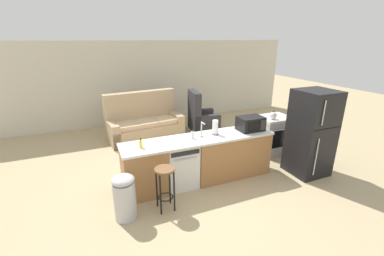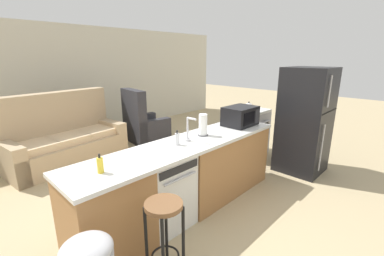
{
  "view_description": "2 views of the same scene",
  "coord_description": "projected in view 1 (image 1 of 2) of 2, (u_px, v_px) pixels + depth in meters",
  "views": [
    {
      "loc": [
        -1.7,
        -4.06,
        2.66
      ],
      "look_at": [
        0.11,
        0.26,
        1.01
      ],
      "focal_mm": 24.0,
      "sensor_mm": 36.0,
      "label": 1
    },
    {
      "loc": [
        -1.89,
        -2.06,
        1.89
      ],
      "look_at": [
        0.48,
        0.23,
        0.97
      ],
      "focal_mm": 24.0,
      "sensor_mm": 36.0,
      "label": 2
    }
  ],
  "objects": [
    {
      "name": "bar_stool",
      "position": [
        165.0,
        180.0,
        4.06
      ],
      "size": [
        0.32,
        0.32,
        0.74
      ],
      "color": "brown",
      "rests_on": "ground_plane"
    },
    {
      "name": "kettle",
      "position": [
        273.0,
        115.0,
        5.87
      ],
      "size": [
        0.21,
        0.17,
        0.19
      ],
      "color": "silver",
      "rests_on": "stove_range"
    },
    {
      "name": "stove_range",
      "position": [
        273.0,
        134.0,
        6.22
      ],
      "size": [
        0.76,
        0.68,
        0.9
      ],
      "color": "#B7B7BC",
      "rests_on": "ground_plane"
    },
    {
      "name": "dish_soap_bottle",
      "position": [
        141.0,
        144.0,
        4.33
      ],
      "size": [
        0.06,
        0.06,
        0.18
      ],
      "color": "yellow",
      "rests_on": "kitchen_counter"
    },
    {
      "name": "armchair",
      "position": [
        201.0,
        119.0,
        7.77
      ],
      "size": [
        0.91,
        0.96,
        1.2
      ],
      "color": "#2D2D33",
      "rests_on": "ground_plane"
    },
    {
      "name": "sink_faucet",
      "position": [
        202.0,
        130.0,
        4.79
      ],
      "size": [
        0.07,
        0.18,
        0.3
      ],
      "color": "silver",
      "rests_on": "kitchen_counter"
    },
    {
      "name": "soap_bottle",
      "position": [
        193.0,
        135.0,
        4.73
      ],
      "size": [
        0.06,
        0.06,
        0.18
      ],
      "color": "silver",
      "rests_on": "kitchen_counter"
    },
    {
      "name": "dishwasher",
      "position": [
        180.0,
        165.0,
        4.8
      ],
      "size": [
        0.58,
        0.61,
        0.84
      ],
      "color": "silver",
      "rests_on": "ground_plane"
    },
    {
      "name": "trash_bin",
      "position": [
        125.0,
        197.0,
        3.9
      ],
      "size": [
        0.35,
        0.35,
        0.74
      ],
      "color": "#B7B7BC",
      "rests_on": "ground_plane"
    },
    {
      "name": "couch",
      "position": [
        144.0,
        124.0,
        7.18
      ],
      "size": [
        2.09,
        1.13,
        1.27
      ],
      "color": "tan",
      "rests_on": "ground_plane"
    },
    {
      "name": "kitchen_counter",
      "position": [
        204.0,
        160.0,
        4.98
      ],
      "size": [
        2.94,
        0.66,
        0.9
      ],
      "color": "#9E6B3D",
      "rests_on": "ground_plane"
    },
    {
      "name": "ground_plane",
      "position": [
        192.0,
        181.0,
        5.03
      ],
      "size": [
        24.0,
        24.0,
        0.0
      ],
      "primitive_type": "plane",
      "color": "tan"
    },
    {
      "name": "refrigerator",
      "position": [
        311.0,
        133.0,
        5.12
      ],
      "size": [
        0.72,
        0.73,
        1.73
      ],
      "color": "black",
      "rests_on": "ground_plane"
    },
    {
      "name": "wall_back",
      "position": [
        151.0,
        82.0,
        8.37
      ],
      "size": [
        10.0,
        0.06,
        2.6
      ],
      "color": "beige",
      "rests_on": "ground_plane"
    },
    {
      "name": "microwave",
      "position": [
        250.0,
        123.0,
        5.15
      ],
      "size": [
        0.5,
        0.37,
        0.28
      ],
      "color": "black",
      "rests_on": "kitchen_counter"
    },
    {
      "name": "paper_towel_roll",
      "position": [
        215.0,
        128.0,
        4.92
      ],
      "size": [
        0.14,
        0.14,
        0.28
      ],
      "color": "#4C4C51",
      "rests_on": "kitchen_counter"
    }
  ]
}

